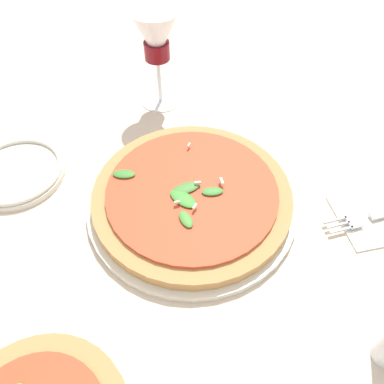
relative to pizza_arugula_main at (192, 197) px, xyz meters
The scene contains 4 objects.
ground_plane 0.02m from the pizza_arugula_main, 126.15° to the left, with size 6.00×6.00×0.00m, color beige.
pizza_arugula_main is the anchor object (origin of this frame).
wine_glass 0.29m from the pizza_arugula_main, 77.49° to the right, with size 0.08×0.08×0.18m.
side_plate_white 0.30m from the pizza_arugula_main, 12.68° to the right, with size 0.15×0.15×0.02m.
Camera 1 is at (0.01, 0.35, 0.46)m, focal length 35.00 mm.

